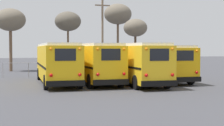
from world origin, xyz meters
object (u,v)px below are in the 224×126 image
object	(u,v)px
utility_pole	(102,32)
bare_tree_2	(68,22)
school_bus_0	(57,62)
bare_tree_0	(135,28)
school_bus_2	(134,62)
school_bus_3	(159,62)
bare_tree_3	(10,20)
school_bus_1	(94,62)
bare_tree_1	(118,15)

from	to	relation	value
utility_pole	bare_tree_2	bearing A→B (deg)	116.18
school_bus_0	bare_tree_0	size ratio (longest dim) A/B	1.56
utility_pole	school_bus_2	bearing A→B (deg)	-96.33
school_bus_3	bare_tree_2	distance (m)	19.65
school_bus_2	utility_pole	bearing A→B (deg)	83.67
bare_tree_3	school_bus_0	bearing A→B (deg)	-79.93
school_bus_3	bare_tree_0	bearing A→B (deg)	75.00
school_bus_3	bare_tree_2	size ratio (longest dim) A/B	1.25
school_bus_0	bare_tree_0	distance (m)	20.82
school_bus_2	school_bus_3	world-z (taller)	school_bus_2
school_bus_2	bare_tree_2	size ratio (longest dim) A/B	1.34
school_bus_2	school_bus_1	bearing A→B (deg)	153.55
bare_tree_1	bare_tree_2	bearing A→B (deg)	-153.18
bare_tree_2	school_bus_2	bearing A→B (deg)	-86.00
school_bus_1	bare_tree_1	xyz separation A→B (m)	(9.94, 22.98, 6.22)
school_bus_1	bare_tree_3	size ratio (longest dim) A/B	1.27
utility_pole	bare_tree_0	world-z (taller)	utility_pole
school_bus_1	utility_pole	world-z (taller)	utility_pole
school_bus_2	bare_tree_2	bearing A→B (deg)	94.00
bare_tree_2	school_bus_1	bearing A→B (deg)	-94.51
bare_tree_0	bare_tree_1	size ratio (longest dim) A/B	0.71
bare_tree_0	bare_tree_1	distance (m)	7.13
school_bus_1	school_bus_2	world-z (taller)	school_bus_2
school_bus_1	bare_tree_3	distance (m)	18.75
bare_tree_2	bare_tree_3	world-z (taller)	bare_tree_2
utility_pole	bare_tree_3	bearing A→B (deg)	156.04
utility_pole	bare_tree_1	world-z (taller)	bare_tree_1
school_bus_0	school_bus_1	world-z (taller)	school_bus_0
school_bus_2	bare_tree_3	bearing A→B (deg)	115.11
bare_tree_1	school_bus_3	bearing A→B (deg)	-100.33
utility_pole	bare_tree_2	size ratio (longest dim) A/B	1.17
school_bus_3	bare_tree_1	distance (m)	24.08
school_bus_1	bare_tree_2	size ratio (longest dim) A/B	1.27
school_bus_0	school_bus_1	distance (m)	2.92
bare_tree_0	bare_tree_2	bearing A→B (deg)	164.36
school_bus_2	utility_pole	world-z (taller)	utility_pole
school_bus_2	school_bus_3	bearing A→B (deg)	28.25
school_bus_0	bare_tree_1	size ratio (longest dim) A/B	1.10
bare_tree_1	bare_tree_2	size ratio (longest dim) A/B	1.25
bare_tree_3	school_bus_3	bearing A→B (deg)	-55.80
school_bus_1	bare_tree_0	size ratio (longest dim) A/B	1.44
school_bus_0	utility_pole	size ratio (longest dim) A/B	1.18
school_bus_2	bare_tree_3	world-z (taller)	bare_tree_3
school_bus_1	school_bus_2	xyz separation A→B (m)	(2.88, -1.44, 0.00)
bare_tree_0	school_bus_1	bearing A→B (deg)	-121.81
bare_tree_0	utility_pole	bearing A→B (deg)	-147.29
utility_pole	bare_tree_1	bearing A→B (deg)	62.00
bare_tree_1	bare_tree_3	xyz separation A→B (m)	(-15.80, -5.75, -1.73)
school_bus_2	bare_tree_0	bearing A→B (deg)	67.84
utility_pole	bare_tree_3	size ratio (longest dim) A/B	1.17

